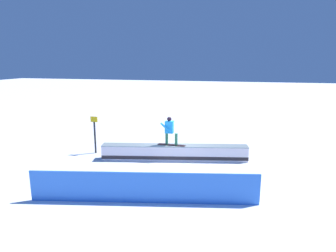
% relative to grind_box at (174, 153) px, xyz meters
% --- Properties ---
extents(ground_plane, '(120.00, 120.00, 0.00)m').
position_rel_grind_box_xyz_m(ground_plane, '(0.00, 0.00, -0.35)').
color(ground_plane, white).
extents(grind_box, '(7.29, 2.14, 0.78)m').
position_rel_grind_box_xyz_m(grind_box, '(0.00, 0.00, 0.00)').
color(grind_box, white).
rests_on(grind_box, ground_plane).
extents(snowboarder, '(1.42, 0.42, 1.44)m').
position_rel_grind_box_xyz_m(snowboarder, '(0.23, 0.03, 1.20)').
color(snowboarder, black).
rests_on(snowboarder, grind_box).
extents(safety_fence, '(7.92, 1.73, 1.13)m').
position_rel_grind_box_xyz_m(safety_fence, '(0.00, 4.76, 0.22)').
color(safety_fence, '#3578EA').
rests_on(safety_fence, ground_plane).
extents(trail_marker, '(0.40, 0.10, 2.02)m').
position_rel_grind_box_xyz_m(trail_marker, '(4.43, -0.06, 0.73)').
color(trail_marker, '#262628').
rests_on(trail_marker, ground_plane).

